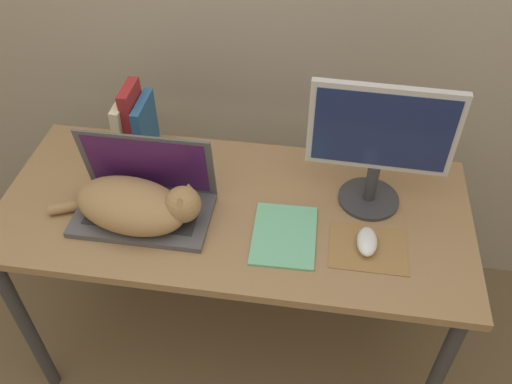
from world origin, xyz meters
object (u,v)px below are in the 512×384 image
Objects in this scene: cat at (136,205)px; external_monitor at (380,142)px; book_row at (135,123)px; laptop at (144,199)px; computer_mouse at (367,242)px; notepad at (284,235)px.

external_monitor is at bearing 15.96° from cat.
cat is at bearing -72.43° from book_row.
laptop is 0.98× the size of external_monitor.
computer_mouse reaches higher than notepad.
cat is 0.34m from book_row.
external_monitor reaches higher than computer_mouse.
external_monitor is 1.67× the size of notepad.
laptop reaches higher than computer_mouse.
notepad is at bearing -142.33° from external_monitor.
laptop is 0.42m from notepad.
external_monitor is 3.81× the size of computer_mouse.
computer_mouse is 0.82m from book_row.
cat is at bearing -164.04° from external_monitor.
book_row is at bearing 107.57° from cat.
computer_mouse is (-0.01, -0.19, -0.20)m from external_monitor.
external_monitor is 0.78m from book_row.
laptop is 3.75× the size of computer_mouse.
external_monitor is 0.37m from notepad.
cat is 0.43m from notepad.
laptop is 0.05m from cat.
cat is 4.41× the size of computer_mouse.
external_monitor reaches higher than notepad.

